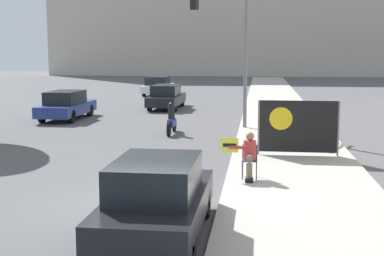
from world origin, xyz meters
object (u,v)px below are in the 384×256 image
object	(u,v)px
protest_banner	(298,126)
motorcycle_on_road	(172,121)
traffic_light_pole	(227,31)
car_on_road_midblock	(166,97)
seated_protester	(249,154)
car_on_road_nearest	(66,105)
car_on_road_distant	(158,86)
parked_car_curbside	(157,199)

from	to	relation	value
protest_banner	motorcycle_on_road	bearing A→B (deg)	135.94
traffic_light_pole	car_on_road_midblock	distance (m)	9.75
seated_protester	car_on_road_nearest	distance (m)	15.59
seated_protester	car_on_road_midblock	size ratio (longest dim) A/B	0.26
protest_banner	car_on_road_distant	distance (m)	26.42
parked_car_curbside	car_on_road_distant	xyz separation A→B (m)	(-6.19, 32.57, -0.00)
parked_car_curbside	traffic_light_pole	bearing A→B (deg)	88.44
car_on_road_nearest	traffic_light_pole	bearing A→B (deg)	-15.28
car_on_road_midblock	motorcycle_on_road	size ratio (longest dim) A/B	2.34
protest_banner	car_on_road_nearest	size ratio (longest dim) A/B	0.56
seated_protester	parked_car_curbside	size ratio (longest dim) A/B	0.29
parked_car_curbside	car_on_road_nearest	distance (m)	18.53
protest_banner	car_on_road_distant	xyz separation A→B (m)	(-9.28, 24.73, -0.32)
protest_banner	traffic_light_pole	xyz separation A→B (m)	(-2.70, 6.63, 3.29)
protest_banner	car_on_road_distant	bearing A→B (deg)	110.56
seated_protester	car_on_road_distant	size ratio (longest dim) A/B	0.26
protest_banner	traffic_light_pole	distance (m)	7.88
seated_protester	traffic_light_pole	xyz separation A→B (m)	(-1.21, 10.06, 3.56)
protest_banner	parked_car_curbside	world-z (taller)	protest_banner
protest_banner	car_on_road_midblock	xyz separation A→B (m)	(-6.84, 14.68, -0.33)
car_on_road_nearest	car_on_road_midblock	size ratio (longest dim) A/B	0.96
seated_protester	car_on_road_distant	xyz separation A→B (m)	(-7.79, 28.16, -0.05)
car_on_road_midblock	traffic_light_pole	bearing A→B (deg)	-62.74
traffic_light_pole	parked_car_curbside	size ratio (longest dim) A/B	1.52
seated_protester	car_on_road_distant	bearing A→B (deg)	115.67
traffic_light_pole	motorcycle_on_road	size ratio (longest dim) A/B	3.11
seated_protester	car_on_road_midblock	bearing A→B (deg)	116.67
motorcycle_on_road	car_on_road_distant	bearing A→B (deg)	102.39
parked_car_curbside	car_on_road_distant	world-z (taller)	parked_car_curbside
car_on_road_distant	motorcycle_on_road	bearing A→B (deg)	-77.61
seated_protester	motorcycle_on_road	world-z (taller)	seated_protester
car_on_road_nearest	protest_banner	bearing A→B (deg)	-38.93
traffic_light_pole	car_on_road_distant	distance (m)	19.59
parked_car_curbside	car_on_road_distant	bearing A→B (deg)	100.76
parked_car_curbside	car_on_road_midblock	world-z (taller)	parked_car_curbside
car_on_road_distant	seated_protester	bearing A→B (deg)	-74.54
protest_banner	seated_protester	bearing A→B (deg)	-113.49
protest_banner	parked_car_curbside	size ratio (longest dim) A/B	0.62
protest_banner	car_on_road_midblock	size ratio (longest dim) A/B	0.54
traffic_light_pole	car_on_road_midblock	world-z (taller)	traffic_light_pole
car_on_road_distant	car_on_road_midblock	bearing A→B (deg)	-76.38
car_on_road_nearest	car_on_road_midblock	distance (m)	7.13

